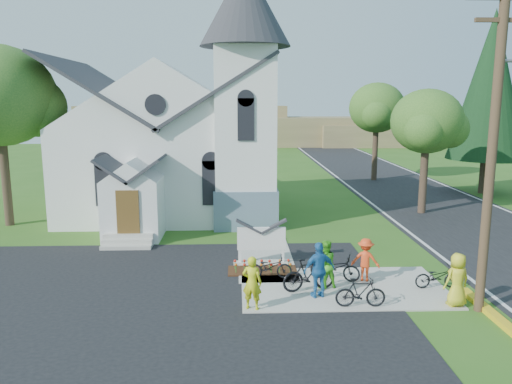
{
  "coord_description": "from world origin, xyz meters",
  "views": [
    {
      "loc": [
        -2.13,
        -15.72,
        6.4
      ],
      "look_at": [
        -1.34,
        5.0,
        2.58
      ],
      "focal_mm": 35.0,
      "sensor_mm": 36.0,
      "label": 1
    }
  ],
  "objects_px": {
    "bike_0": "(269,267)",
    "bike_3": "(360,293)",
    "cyclist_1": "(325,264)",
    "cyclist_4": "(457,280)",
    "bike_1": "(309,275)",
    "cyclist_2": "(319,270)",
    "cyclist_3": "(365,260)",
    "utility_pole": "(496,135)",
    "bike_2": "(335,267)",
    "cyclist_0": "(252,283)",
    "bike_4": "(437,277)",
    "church_sign": "(261,239)"
  },
  "relations": [
    {
      "from": "utility_pole",
      "to": "cyclist_2",
      "type": "xyz_separation_m",
      "value": [
        -4.85,
        1.16,
        -4.43
      ]
    },
    {
      "from": "cyclist_1",
      "to": "cyclist_4",
      "type": "xyz_separation_m",
      "value": [
        3.85,
        -1.67,
        0.01
      ]
    },
    {
      "from": "cyclist_4",
      "to": "bike_4",
      "type": "bearing_deg",
      "value": -103.72
    },
    {
      "from": "cyclist_3",
      "to": "cyclist_4",
      "type": "relative_size",
      "value": 0.91
    },
    {
      "from": "utility_pole",
      "to": "bike_2",
      "type": "bearing_deg",
      "value": 146.0
    },
    {
      "from": "cyclist_1",
      "to": "cyclist_2",
      "type": "distance_m",
      "value": 0.88
    },
    {
      "from": "cyclist_3",
      "to": "bike_4",
      "type": "xyz_separation_m",
      "value": [
        2.29,
        -0.82,
        -0.37
      ]
    },
    {
      "from": "bike_2",
      "to": "cyclist_0",
      "type": "bearing_deg",
      "value": 150.46
    },
    {
      "from": "cyclist_1",
      "to": "bike_3",
      "type": "bearing_deg",
      "value": 100.11
    },
    {
      "from": "bike_0",
      "to": "cyclist_3",
      "type": "relative_size",
      "value": 1.05
    },
    {
      "from": "cyclist_1",
      "to": "cyclist_4",
      "type": "distance_m",
      "value": 4.2
    },
    {
      "from": "utility_pole",
      "to": "bike_2",
      "type": "relative_size",
      "value": 5.56
    },
    {
      "from": "bike_2",
      "to": "bike_4",
      "type": "relative_size",
      "value": 1.16
    },
    {
      "from": "cyclist_2",
      "to": "cyclist_4",
      "type": "relative_size",
      "value": 1.09
    },
    {
      "from": "bike_0",
      "to": "bike_3",
      "type": "distance_m",
      "value": 3.76
    },
    {
      "from": "bike_1",
      "to": "bike_3",
      "type": "relative_size",
      "value": 1.2
    },
    {
      "from": "bike_2",
      "to": "cyclist_4",
      "type": "relative_size",
      "value": 1.06
    },
    {
      "from": "bike_1",
      "to": "bike_4",
      "type": "relative_size",
      "value": 1.22
    },
    {
      "from": "cyclist_0",
      "to": "cyclist_1",
      "type": "distance_m",
      "value": 3.05
    },
    {
      "from": "bike_3",
      "to": "bike_4",
      "type": "distance_m",
      "value": 3.37
    },
    {
      "from": "cyclist_2",
      "to": "bike_2",
      "type": "xyz_separation_m",
      "value": [
        0.84,
        1.55,
        -0.45
      ]
    },
    {
      "from": "utility_pole",
      "to": "bike_3",
      "type": "xyz_separation_m",
      "value": [
        -3.69,
        0.3,
        -4.88
      ]
    },
    {
      "from": "bike_0",
      "to": "bike_3",
      "type": "height_order",
      "value": "bike_3"
    },
    {
      "from": "cyclist_1",
      "to": "cyclist_3",
      "type": "distance_m",
      "value": 1.69
    },
    {
      "from": "cyclist_3",
      "to": "bike_1",
      "type": "bearing_deg",
      "value": 43.32
    },
    {
      "from": "church_sign",
      "to": "bike_2",
      "type": "height_order",
      "value": "church_sign"
    },
    {
      "from": "church_sign",
      "to": "cyclist_4",
      "type": "xyz_separation_m",
      "value": [
        5.9,
        -4.4,
        -0.13
      ]
    },
    {
      "from": "bike_2",
      "to": "bike_3",
      "type": "bearing_deg",
      "value": -150.15
    },
    {
      "from": "bike_1",
      "to": "bike_2",
      "type": "distance_m",
      "value": 1.47
    },
    {
      "from": "church_sign",
      "to": "utility_pole",
      "type": "bearing_deg",
      "value": -35.6
    },
    {
      "from": "cyclist_3",
      "to": "church_sign",
      "type": "bearing_deg",
      "value": -9.38
    },
    {
      "from": "bike_0",
      "to": "cyclist_3",
      "type": "distance_m",
      "value": 3.44
    },
    {
      "from": "utility_pole",
      "to": "bike_1",
      "type": "distance_m",
      "value": 7.2
    },
    {
      "from": "church_sign",
      "to": "bike_3",
      "type": "bearing_deg",
      "value": -56.85
    },
    {
      "from": "bike_1",
      "to": "cyclist_0",
      "type": "bearing_deg",
      "value": 111.09
    },
    {
      "from": "church_sign",
      "to": "cyclist_3",
      "type": "distance_m",
      "value": 4.18
    },
    {
      "from": "bike_2",
      "to": "cyclist_3",
      "type": "relative_size",
      "value": 1.16
    },
    {
      "from": "bike_1",
      "to": "cyclist_2",
      "type": "bearing_deg",
      "value": -171.27
    },
    {
      "from": "church_sign",
      "to": "bike_4",
      "type": "xyz_separation_m",
      "value": [
        5.9,
        -2.91,
        -0.57
      ]
    },
    {
      "from": "cyclist_0",
      "to": "bike_1",
      "type": "height_order",
      "value": "cyclist_0"
    },
    {
      "from": "cyclist_1",
      "to": "cyclist_2",
      "type": "height_order",
      "value": "cyclist_2"
    },
    {
      "from": "bike_1",
      "to": "bike_4",
      "type": "distance_m",
      "value": 4.43
    },
    {
      "from": "cyclist_0",
      "to": "bike_2",
      "type": "height_order",
      "value": "cyclist_0"
    },
    {
      "from": "utility_pole",
      "to": "cyclist_2",
      "type": "relative_size",
      "value": 5.42
    },
    {
      "from": "cyclist_2",
      "to": "bike_1",
      "type": "bearing_deg",
      "value": -82.12
    },
    {
      "from": "bike_0",
      "to": "cyclist_4",
      "type": "distance_m",
      "value": 6.29
    },
    {
      "from": "cyclist_3",
      "to": "bike_3",
      "type": "distance_m",
      "value": 2.44
    },
    {
      "from": "bike_0",
      "to": "bike_4",
      "type": "bearing_deg",
      "value": -100.36
    },
    {
      "from": "bike_2",
      "to": "bike_3",
      "type": "relative_size",
      "value": 1.15
    },
    {
      "from": "bike_3",
      "to": "utility_pole",
      "type": "bearing_deg",
      "value": -92.73
    }
  ]
}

